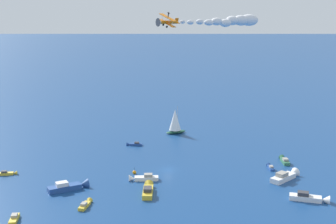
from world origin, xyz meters
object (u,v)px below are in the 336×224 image
motorboat_near_centre (270,167)px  motorboat_far_stbd (148,190)px  motorboat_trailing (70,186)px  motorboat_outer_ring_b (286,176)px  motorboat_ahead (284,160)px  marker_buoy (134,172)px  motorboat_inshore (86,204)px  wingwalker_lead (168,14)px  sailboat_mid_cluster (175,121)px  biplane_lead (167,22)px  motorboat_outer_ring_d (134,144)px  motorboat_far_port (311,198)px  motorboat_outer_ring_c (13,220)px  motorboat_outer_ring_a (142,178)px  motorboat_outer_ring_e (8,173)px

motorboat_near_centre → motorboat_far_stbd: size_ratio=0.51×
motorboat_trailing → motorboat_outer_ring_b: bearing=-140.3°
motorboat_ahead → marker_buoy: marker_buoy is taller
motorboat_inshore → wingwalker_lead: 54.93m
sailboat_mid_cluster → biplane_lead: size_ratio=1.45×
motorboat_trailing → motorboat_outer_ring_d: motorboat_trailing is taller
motorboat_far_port → wingwalker_lead: size_ratio=6.52×
motorboat_outer_ring_b → marker_buoy: (38.41, 19.00, -0.46)m
motorboat_trailing → motorboat_outer_ring_c: 21.18m
motorboat_outer_ring_a → sailboat_mid_cluster: bearing=-68.9°
motorboat_outer_ring_e → marker_buoy: bearing=-146.3°
motorboat_near_centre → motorboat_far_stbd: bearing=60.1°
motorboat_far_port → sailboat_mid_cluster: bearing=-31.1°
motorboat_outer_ring_a → biplane_lead: biplane_lead is taller
motorboat_far_stbd → motorboat_outer_ring_a: bearing=-45.3°
motorboat_outer_ring_a → motorboat_outer_ring_c: motorboat_outer_ring_a is taller
motorboat_far_port → motorboat_outer_ring_a: 44.68m
sailboat_mid_cluster → motorboat_outer_ring_a: (-18.47, 47.80, -4.20)m
motorboat_outer_ring_a → motorboat_far_stbd: bearing=134.7°
biplane_lead → motorboat_outer_ring_c: bearing=77.7°
motorboat_near_centre → wingwalker_lead: 54.02m
motorboat_outer_ring_b → motorboat_outer_ring_e: bearing=29.7°
motorboat_outer_ring_d → motorboat_outer_ring_e: 44.98m
motorboat_near_centre → motorboat_far_stbd: 40.35m
motorboat_trailing → motorboat_outer_ring_a: bearing=-127.9°
marker_buoy → sailboat_mid_cluster: bearing=-73.3°
motorboat_far_port → marker_buoy: size_ratio=4.70×
motorboat_far_stbd → motorboat_ahead: (-21.70, -42.97, -0.19)m
motorboat_ahead → wingwalker_lead: 57.75m
marker_buoy → motorboat_outer_ring_d: bearing=-53.3°
motorboat_inshore → biplane_lead: 53.39m
motorboat_outer_ring_a → biplane_lead: 43.69m
motorboat_outer_ring_b → wingwalker_lead: size_ratio=7.41×
motorboat_near_centre → motorboat_inshore: 57.20m
motorboat_inshore → motorboat_outer_ring_d: motorboat_inshore is taller
motorboat_outer_ring_c → motorboat_far_stbd: bearing=-117.2°
motorboat_near_centre → biplane_lead: bearing=35.1°
motorboat_outer_ring_a → marker_buoy: marker_buoy is taller
motorboat_far_stbd → wingwalker_lead: 47.65m
motorboat_outer_ring_a → motorboat_outer_ring_d: (22.30, -26.27, -0.21)m
motorboat_far_stbd → motorboat_inshore: 16.86m
motorboat_outer_ring_a → motorboat_trailing: bearing=52.1°
sailboat_mid_cluster → motorboat_outer_ring_b: size_ratio=0.94×
sailboat_mid_cluster → motorboat_outer_ring_c: bearing=96.4°
motorboat_outer_ring_a → motorboat_outer_ring_c: 37.63m
motorboat_far_stbd → motorboat_outer_ring_b: bearing=-133.3°
motorboat_far_stbd → motorboat_outer_ring_e: size_ratio=1.90×
motorboat_outer_ring_a → motorboat_outer_ring_e: 38.94m
motorboat_near_centre → motorboat_far_stbd: (20.11, 34.98, 0.36)m
motorboat_outer_ring_b → motorboat_outer_ring_c: 72.39m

